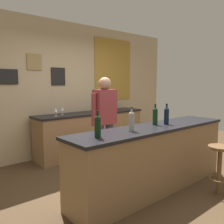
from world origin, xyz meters
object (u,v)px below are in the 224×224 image
at_px(bar_stool, 220,162).
at_px(wine_bottle_d, 166,115).
at_px(wine_bottle_a, 98,126).
at_px(wine_bottle_c, 155,116).
at_px(bartender, 105,119).
at_px(coffee_mug, 110,108).
at_px(wine_glass_a, 56,110).
at_px(wine_bottle_b, 131,120).
at_px(wine_glass_b, 62,109).

height_order(bar_stool, wine_bottle_d, wine_bottle_d).
bearing_deg(wine_bottle_a, bar_stool, -22.60).
xyz_separation_m(wine_bottle_c, wine_bottle_d, (0.16, -0.08, 0.00)).
relative_size(bartender, coffee_mug, 12.96).
height_order(bartender, coffee_mug, bartender).
xyz_separation_m(wine_bottle_c, wine_glass_a, (-0.60, 1.91, -0.05)).
bearing_deg(wine_bottle_b, bar_stool, -33.25).
bearing_deg(wine_glass_b, wine_bottle_d, -75.24).
relative_size(bar_stool, wine_bottle_b, 2.22).
bearing_deg(bar_stool, coffee_mug, 81.31).
distance_m(bar_stool, wine_glass_b, 2.98).
bearing_deg(coffee_mug, wine_bottle_a, -132.80).
xyz_separation_m(wine_bottle_c, coffee_mug, (0.87, 2.05, -0.11)).
relative_size(bartender, wine_bottle_a, 5.29).
height_order(bartender, bar_stool, bartender).
bearing_deg(coffee_mug, wine_glass_a, -174.69).
bearing_deg(wine_glass_b, wine_bottle_a, -109.10).
bearing_deg(wine_bottle_d, wine_bottle_b, -178.39).
height_order(wine_glass_a, wine_glass_b, same).
xyz_separation_m(bar_stool, wine_bottle_c, (-0.44, 0.77, 0.60)).
distance_m(wine_bottle_a, wine_glass_b, 2.28).
xyz_separation_m(wine_glass_a, wine_glass_b, (0.20, 0.12, 0.00)).
bearing_deg(wine_bottle_c, wine_bottle_a, -174.09).
relative_size(wine_bottle_b, wine_glass_a, 1.97).
distance_m(bartender, wine_glass_a, 1.15).
bearing_deg(wine_bottle_b, wine_glass_a, 90.21).
xyz_separation_m(bar_stool, wine_bottle_a, (-1.58, 0.66, 0.60)).
bearing_deg(bar_stool, wine_bottle_d, 111.66).
xyz_separation_m(wine_bottle_c, wine_glass_b, (-0.39, 2.03, -0.05)).
distance_m(wine_glass_a, coffee_mug, 1.47).
xyz_separation_m(wine_bottle_a, wine_bottle_c, (1.14, 0.12, 0.00)).
bearing_deg(bartender, wine_bottle_b, -108.21).
bearing_deg(wine_bottle_d, wine_bottle_c, 153.72).
xyz_separation_m(bar_stool, coffee_mug, (0.43, 2.82, 0.49)).
relative_size(wine_bottle_a, wine_glass_a, 1.97).
bearing_deg(wine_glass_a, coffee_mug, 5.31).
distance_m(wine_bottle_b, coffee_mug, 2.60).
distance_m(bar_stool, wine_bottle_c, 1.07).
bearing_deg(coffee_mug, wine_bottle_b, -124.13).
relative_size(wine_bottle_a, coffee_mug, 2.45).
distance_m(bar_stool, wine_bottle_d, 0.96).
height_order(bar_stool, wine_glass_b, wine_glass_b).
bearing_deg(wine_glass_a, bar_stool, -68.95).
bearing_deg(wine_bottle_a, wine_bottle_c, 5.91).
xyz_separation_m(wine_bottle_b, coffee_mug, (1.46, 2.15, -0.11)).
relative_size(bar_stool, wine_bottle_c, 2.22).
xyz_separation_m(wine_glass_b, coffee_mug, (1.26, 0.02, -0.06)).
height_order(bar_stool, wine_glass_a, wine_glass_a).
xyz_separation_m(bartender, wine_bottle_c, (0.29, -0.81, 0.12)).
bearing_deg(bartender, wine_bottle_c, -70.26).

